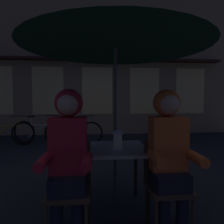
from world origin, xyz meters
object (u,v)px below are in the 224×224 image
object	(u,v)px
patio_umbrella	(115,32)
person_right_hooded	(169,146)
bicycle_second	(40,132)
potted_plant	(166,122)
chair_left	(70,183)
bicycle_nearest	(4,133)
person_left_hooded	(68,148)
bicycle_third	(73,132)
cafe_table	(115,156)
lantern	(118,139)
chair_right	(166,179)

from	to	relation	value
patio_umbrella	person_right_hooded	size ratio (longest dim) A/B	1.65
bicycle_second	potted_plant	distance (m)	3.95
chair_left	bicycle_nearest	world-z (taller)	chair_left
person_left_hooded	bicycle_third	distance (m)	3.95
chair_left	patio_umbrella	bearing A→B (deg)	37.55
person_left_hooded	person_right_hooded	bearing A→B (deg)	0.00
patio_umbrella	bicycle_second	xyz separation A→B (m)	(-1.82, 3.67, -1.71)
person_left_hooded	cafe_table	bearing A→B (deg)	41.57
lantern	person_right_hooded	size ratio (longest dim) A/B	0.17
patio_umbrella	person_right_hooded	bearing A→B (deg)	-41.57
cafe_table	bicycle_third	distance (m)	3.59
person_right_hooded	potted_plant	distance (m)	4.83
cafe_table	bicycle_second	size ratio (longest dim) A/B	0.45
cafe_table	bicycle_nearest	world-z (taller)	bicycle_nearest
person_right_hooded	bicycle_third	bearing A→B (deg)	108.89
potted_plant	patio_umbrella	bearing A→B (deg)	-117.07
person_left_hooded	chair_right	bearing A→B (deg)	3.39
patio_umbrella	chair_right	world-z (taller)	patio_umbrella
lantern	potted_plant	xyz separation A→B (m)	(2.08, 4.21, -0.32)
chair_left	bicycle_third	world-z (taller)	chair_left
chair_right	bicycle_nearest	bearing A→B (deg)	129.83
lantern	bicycle_third	bearing A→B (deg)	103.76
lantern	person_left_hooded	distance (m)	0.60
bicycle_third	lantern	bearing A→B (deg)	-76.24
person_right_hooded	bicycle_third	xyz separation A→B (m)	(-1.34, 3.91, -0.50)
person_right_hooded	bicycle_second	xyz separation A→B (m)	(-2.30, 4.09, -0.50)
patio_umbrella	bicycle_second	distance (m)	4.44
chair_left	bicycle_nearest	distance (m)	4.53
chair_left	chair_right	bearing A→B (deg)	0.00
lantern	potted_plant	distance (m)	4.70
patio_umbrella	bicycle_second	bearing A→B (deg)	116.45
lantern	bicycle_second	world-z (taller)	lantern
chair_left	bicycle_third	bearing A→B (deg)	95.58
cafe_table	chair_right	distance (m)	0.62
patio_umbrella	chair_left	size ratio (longest dim) A/B	2.66
chair_right	bicycle_second	distance (m)	4.65
lantern	bicycle_third	distance (m)	3.71
lantern	bicycle_nearest	bearing A→B (deg)	127.61
chair_right	person_left_hooded	size ratio (longest dim) A/B	0.62
cafe_table	potted_plant	distance (m)	4.62
bicycle_third	potted_plant	world-z (taller)	potted_plant
person_left_hooded	bicycle_nearest	distance (m)	4.61
person_right_hooded	potted_plant	xyz separation A→B (m)	(1.62, 4.54, -0.30)
bicycle_second	patio_umbrella	bearing A→B (deg)	-63.55
bicycle_third	chair_left	bearing A→B (deg)	-84.42
bicycle_second	bicycle_third	xyz separation A→B (m)	(0.97, -0.19, 0.00)
cafe_table	person_left_hooded	xyz separation A→B (m)	(-0.48, -0.43, 0.21)
lantern	person_left_hooded	size ratio (longest dim) A/B	0.17
cafe_table	patio_umbrella	world-z (taller)	patio_umbrella
cafe_table	bicycle_nearest	distance (m)	4.51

